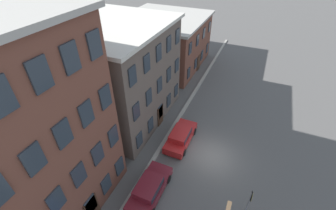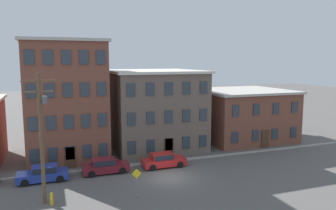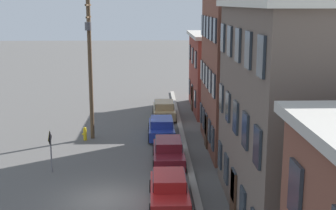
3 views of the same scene
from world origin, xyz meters
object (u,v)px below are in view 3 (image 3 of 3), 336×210
Objects in this scene: fire_hydrant at (85,134)px; utility_pole at (90,61)px; caution_sign at (50,145)px; car_tan at (164,109)px; car_red at (169,189)px; car_maroon at (169,151)px; car_blue at (162,127)px.

utility_pole is at bearing 134.37° from fire_hydrant.
caution_sign is 6.53m from fire_hydrant.
car_tan is 4.58× the size of fire_hydrant.
utility_pole is at bearing -155.80° from car_red.
car_maroon is 1.79× the size of caution_sign.
fire_hydrant is (-6.35, 1.02, -1.14)m from caution_sign.
utility_pole reaches higher than caution_sign.
car_red is 1.79× the size of caution_sign.
car_maroon is (5.56, 0.31, 0.00)m from car_blue.
car_blue is 4.58× the size of fire_hydrant.
car_tan is at bearing 179.84° from car_maroon.
fire_hydrant is (-10.83, -5.55, -0.27)m from car_red.
car_maroon is at bearing -0.16° from car_tan.
caution_sign is at bearing -12.38° from utility_pole.
fire_hydrant is at bearing -45.63° from utility_pole.
car_tan is 1.00× the size of car_maroon.
caution_sign is at bearing -27.94° from car_tan.
car_maroon is 4.58× the size of fire_hydrant.
car_blue and car_red have the same top height.
fire_hydrant is (0.63, -5.42, -0.27)m from car_blue.
utility_pole reaches higher than fire_hydrant.
car_blue is at bearing -179.36° from car_red.
car_red is at bearing -0.70° from car_tan.
car_blue is 0.44× the size of utility_pole.
car_tan is 8.64m from fire_hydrant.
caution_sign is 2.56× the size of fire_hydrant.
utility_pole is (0.17, -4.95, 4.83)m from car_blue.
car_maroon is at bearing 44.26° from utility_pole.
fire_hydrant is at bearing -152.88° from car_red.
car_tan is 1.00× the size of car_red.
fire_hydrant is at bearing -83.35° from car_blue.
caution_sign is at bearing -42.69° from car_blue.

